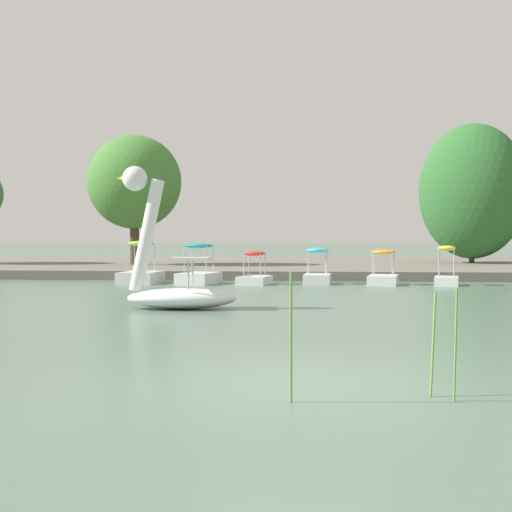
# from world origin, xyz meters

# --- Properties ---
(ground_plane) EXTENTS (522.83, 522.83, 0.00)m
(ground_plane) POSITION_xyz_m (0.00, 0.00, 0.00)
(ground_plane) COLOR #567060
(shore_bank_far) EXTENTS (120.41, 24.03, 0.40)m
(shore_bank_far) POSITION_xyz_m (0.00, 33.19, 0.20)
(shore_bank_far) COLOR #6B665B
(shore_bank_far) RESTS_ON ground_plane
(swan_boat) EXTENTS (3.13, 1.56, 3.68)m
(swan_boat) POSITION_xyz_m (-3.41, 9.11, 0.84)
(swan_boat) COLOR white
(swan_boat) RESTS_ON ground_plane
(pedal_boat_yellow) EXTENTS (1.19, 1.86, 1.54)m
(pedal_boat_yellow) POSITION_xyz_m (5.28, 19.04, 0.42)
(pedal_boat_yellow) COLOR white
(pedal_boat_yellow) RESTS_ON ground_plane
(pedal_boat_orange) EXTENTS (1.39, 2.11, 1.38)m
(pedal_boat_orange) POSITION_xyz_m (2.86, 19.05, 0.39)
(pedal_boat_orange) COLOR white
(pedal_boat_orange) RESTS_ON ground_plane
(pedal_boat_cyan) EXTENTS (1.13, 1.85, 1.44)m
(pedal_boat_cyan) POSITION_xyz_m (0.30, 19.37, 0.45)
(pedal_boat_cyan) COLOR white
(pedal_boat_cyan) RESTS_ON ground_plane
(pedal_boat_red) EXTENTS (1.36, 2.05, 1.32)m
(pedal_boat_red) POSITION_xyz_m (-2.17, 18.98, 0.38)
(pedal_boat_red) COLOR white
(pedal_boat_red) RESTS_ON ground_plane
(pedal_boat_teal) EXTENTS (1.65, 2.32, 1.63)m
(pedal_boat_teal) POSITION_xyz_m (-4.40, 18.99, 0.44)
(pedal_boat_teal) COLOR white
(pedal_boat_teal) RESTS_ON ground_plane
(pedal_boat_lime) EXTENTS (1.51, 2.34, 1.71)m
(pedal_boat_lime) POSITION_xyz_m (-6.83, 19.28, 0.46)
(pedal_boat_lime) COLOR white
(pedal_boat_lime) RESTS_ON ground_plane
(tree_willow_near_path) EXTENTS (8.22, 8.12, 7.98)m
(tree_willow_near_path) POSITION_xyz_m (9.13, 32.74, 4.51)
(tree_willow_near_path) COLOR #4C3823
(tree_willow_near_path) RESTS_ON shore_bank_far
(tree_broadleaf_behind_dock) EXTENTS (7.16, 7.41, 6.96)m
(tree_broadleaf_behind_dock) POSITION_xyz_m (-9.56, 28.70, 4.84)
(tree_broadleaf_behind_dock) COLOR #4C3823
(tree_broadleaf_behind_dock) RESTS_ON shore_bank_far
(reed_clump_foreground) EXTENTS (3.59, 1.61, 1.53)m
(reed_clump_foreground) POSITION_xyz_m (2.46, -0.75, 0.69)
(reed_clump_foreground) COLOR #669942
(reed_clump_foreground) RESTS_ON ground_plane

